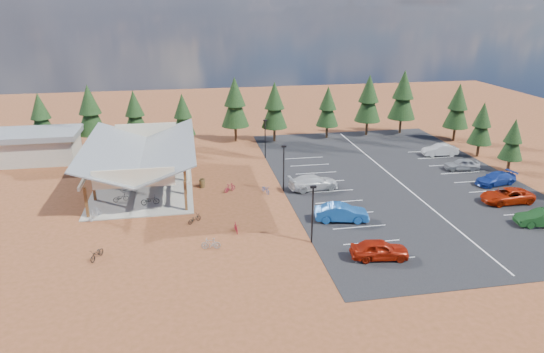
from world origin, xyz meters
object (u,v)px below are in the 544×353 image
at_px(lamp_post_2, 265,136).
at_px(car_7, 496,179).
at_px(bike_7, 163,158).
at_px(bike_pavilion, 141,151).
at_px(trash_bin_0, 202,184).
at_px(outbuilding, 36,146).
at_px(car_0, 379,249).
at_px(bike_4, 150,200).
at_px(car_9, 440,150).
at_px(trash_bin_1, 202,183).
at_px(bike_14, 266,189).
at_px(car_8, 462,164).
at_px(bike_3, 124,165).
at_px(bike_0, 121,198).
at_px(car_5, 542,218).
at_px(bike_8, 97,254).
at_px(bike_5, 164,183).
at_px(bike_11, 236,228).
at_px(bike_2, 125,179).
at_px(lamp_post_1, 284,165).
at_px(bike_12, 194,219).
at_px(car_6, 507,196).
at_px(car_1, 342,213).
at_px(bike_6, 165,177).
at_px(car_3, 313,182).
at_px(bike_9, 95,214).
at_px(bike_15, 230,188).
at_px(lamp_post_0, 313,210).
at_px(bike_13, 211,243).
at_px(bike_1, 129,188).

distance_m(lamp_post_2, car_7, 27.76).
xyz_separation_m(bike_7, car_7, (36.76, -14.51, 0.08)).
bearing_deg(bike_pavilion, trash_bin_0, -19.67).
relative_size(outbuilding, car_0, 2.40).
relative_size(bike_4, car_9, 0.39).
relative_size(trash_bin_0, car_9, 0.19).
relative_size(trash_bin_1, bike_4, 0.50).
distance_m(bike_14, car_8, 24.87).
bearing_deg(bike_3, bike_0, 173.66).
xyz_separation_m(trash_bin_1, car_5, (29.99, -15.58, 0.35)).
bearing_deg(bike_8, car_9, 50.01).
distance_m(bike_5, bike_11, 14.01).
bearing_deg(bike_2, trash_bin_1, -97.45).
height_order(bike_7, car_9, car_9).
relative_size(lamp_post_1, bike_12, 3.35).
bearing_deg(car_6, bike_3, -115.03).
relative_size(trash_bin_1, bike_5, 0.53).
distance_m(car_1, car_7, 20.82).
bearing_deg(bike_11, car_0, -35.96).
relative_size(bike_6, car_3, 0.30).
xyz_separation_m(bike_pavilion, bike_9, (-3.85, -8.90, -3.29)).
relative_size(bike_9, bike_15, 1.16).
relative_size(car_0, car_5, 1.00).
height_order(bike_6, car_8, car_8).
height_order(lamp_post_2, bike_5, lamp_post_2).
bearing_deg(lamp_post_1, bike_7, 136.94).
bearing_deg(bike_6, bike_2, 108.96).
xyz_separation_m(bike_pavilion, lamp_post_0, (15.00, -17.00, -0.85)).
distance_m(bike_5, car_3, 16.44).
bearing_deg(car_6, car_8, 173.84).
distance_m(bike_5, bike_13, 15.59).
distance_m(outbuilding, car_1, 40.88).
height_order(bike_3, bike_4, bike_4).
bearing_deg(car_0, outbuilding, 54.27).
bearing_deg(car_9, bike_0, -73.83).
bearing_deg(bike_0, bike_15, -103.42).
distance_m(lamp_post_0, lamp_post_1, 12.00).
xyz_separation_m(bike_0, car_9, (39.90, 8.95, 0.30)).
bearing_deg(bike_pavilion, car_5, -25.84).
xyz_separation_m(bike_12, car_6, (31.36, -0.89, 0.37)).
relative_size(bike_0, bike_4, 0.85).
height_order(bike_9, bike_12, bike_9).
relative_size(bike_15, car_0, 0.34).
height_order(bike_11, car_0, car_0).
height_order(bike_14, car_6, car_6).
relative_size(bike_4, bike_12, 1.18).
bearing_deg(car_3, bike_12, 109.15).
height_order(lamp_post_0, car_5, lamp_post_0).
height_order(lamp_post_2, bike_2, lamp_post_2).
relative_size(bike_1, bike_3, 1.24).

